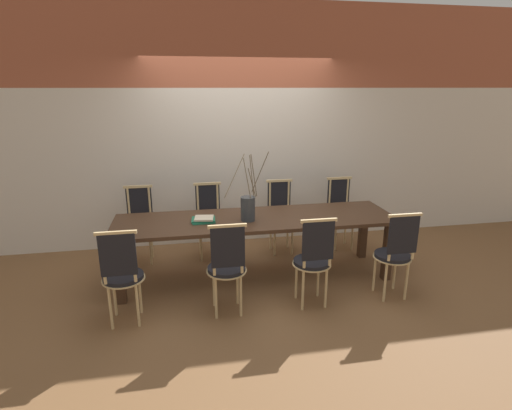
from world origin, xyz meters
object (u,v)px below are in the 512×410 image
object	(u,v)px
chair_far_center	(281,214)
vase_centerpiece	(248,208)
chair_near_center	(314,258)
dining_table	(256,225)
book_stack	(204,220)

from	to	relation	value
chair_far_center	vase_centerpiece	bearing A→B (deg)	54.37
chair_far_center	chair_near_center	bearing A→B (deg)	88.90
dining_table	book_stack	bearing A→B (deg)	-177.40
vase_centerpiece	book_stack	world-z (taller)	vase_centerpiece
chair_near_center	vase_centerpiece	distance (m)	0.92
chair_far_center	book_stack	bearing A→B (deg)	35.56
chair_far_center	book_stack	world-z (taller)	chair_far_center
chair_far_center	vase_centerpiece	size ratio (longest dim) A/B	1.25
chair_far_center	vase_centerpiece	distance (m)	1.04
dining_table	chair_near_center	size ratio (longest dim) A/B	3.27
chair_near_center	book_stack	xyz separation A→B (m)	(-1.02, 0.70, 0.23)
dining_table	chair_near_center	distance (m)	0.86
chair_far_center	book_stack	distance (m)	1.31
dining_table	vase_centerpiece	bearing A→B (deg)	-145.40
chair_near_center	chair_far_center	bearing A→B (deg)	88.90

